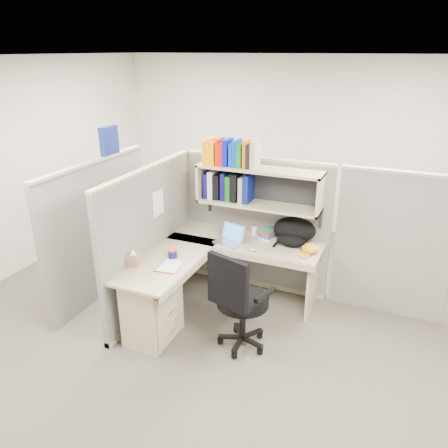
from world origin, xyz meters
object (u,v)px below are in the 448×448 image
at_px(backpack, 293,232).
at_px(snack_canister, 173,253).
at_px(laptop, 228,235).
at_px(desk, 179,291).
at_px(task_chair, 240,315).

xyz_separation_m(backpack, snack_canister, (-1.06, -0.84, -0.09)).
height_order(backpack, snack_canister, backpack).
xyz_separation_m(laptop, backpack, (0.67, 0.29, 0.04)).
distance_m(desk, snack_canister, 0.40).
bearing_deg(desk, laptop, 69.92).
bearing_deg(backpack, snack_canister, -122.67).
relative_size(desk, snack_canister, 17.98).
bearing_deg(task_chair, laptop, 120.07).
bearing_deg(snack_canister, laptop, 54.11).
relative_size(laptop, task_chair, 0.28).
height_order(desk, backpack, backpack).
xyz_separation_m(backpack, task_chair, (-0.21, -1.07, -0.50)).
xyz_separation_m(desk, task_chair, (0.71, -0.08, -0.06)).
distance_m(laptop, backpack, 0.73).
bearing_deg(snack_canister, task_chair, -15.11).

